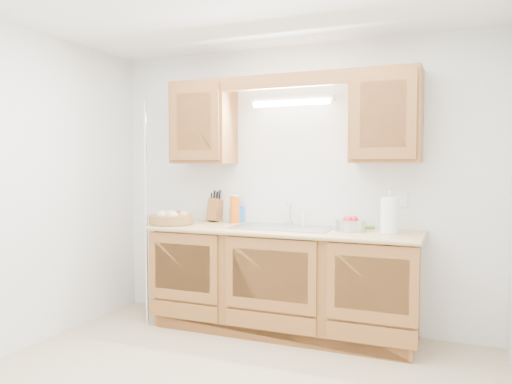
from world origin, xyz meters
The scene contains 17 objects.
room centered at (0.00, 0.00, 1.25)m, with size 3.52×3.50×2.50m.
base_cabinets centered at (0.00, 1.20, 0.44)m, with size 2.20×0.60×0.86m, color #915A2A.
countertop centered at (0.00, 1.19, 0.88)m, with size 2.30×0.63×0.04m, color tan.
upper_cabinet_left centered at (-0.83, 1.33, 1.83)m, with size 0.55×0.33×0.75m, color #915A2A.
upper_cabinet_right centered at (0.83, 1.33, 1.83)m, with size 0.55×0.33×0.75m, color #915A2A.
valance centered at (0.00, 1.19, 2.14)m, with size 2.20×0.05×0.12m, color #915A2A.
fluorescent_fixture centered at (0.00, 1.42, 2.00)m, with size 0.76×0.08×0.08m.
sink centered at (0.00, 1.21, 0.83)m, with size 0.84×0.46×0.36m.
wire_shelf_pole centered at (-1.20, 0.94, 1.00)m, with size 0.03×0.03×2.00m, color silver.
outlet_plate centered at (0.95, 1.49, 1.15)m, with size 0.08×0.01×0.12m, color white.
fruit_basket centered at (-1.03, 1.08, 0.95)m, with size 0.52×0.52×0.12m.
knife_block centered at (-0.77, 1.43, 1.01)m, with size 0.11×0.18×0.31m.
orange_canister centered at (-0.54, 1.39, 1.03)m, with size 0.09×0.09×0.26m.
soap_bottle centered at (-0.54, 1.44, 1.01)m, with size 0.10×0.10×0.22m, color blue.
sponge centered at (0.67, 1.44, 0.91)m, with size 0.11×0.07×0.02m.
paper_towel centered at (0.88, 1.19, 1.04)m, with size 0.16×0.16×0.34m.
apple_bowl centered at (0.57, 1.23, 0.95)m, with size 0.28×0.28×0.12m.
Camera 1 is at (1.40, -2.78, 1.43)m, focal length 35.00 mm.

